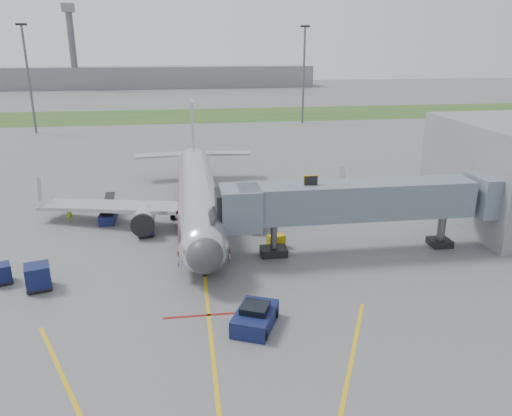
{
  "coord_description": "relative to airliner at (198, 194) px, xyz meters",
  "views": [
    {
      "loc": [
        -1.05,
        -33.28,
        17.3
      ],
      "look_at": [
        4.96,
        8.27,
        3.2
      ],
      "focal_mm": 35.0,
      "sensor_mm": 36.0,
      "label": 1
    }
  ],
  "objects": [
    {
      "name": "ground",
      "position": [
        -0.0,
        -15.25,
        -2.65
      ],
      "size": [
        400.0,
        400.0,
        0.0
      ],
      "primitive_type": "plane",
      "color": "#565659",
      "rests_on": "ground"
    },
    {
      "name": "baggage_cart_a",
      "position": [
        -12.1,
        -13.76,
        -1.68
      ],
      "size": [
        2.18,
        2.18,
        1.9
      ],
      "color": "#0C1735",
      "rests_on": "ground"
    },
    {
      "name": "distant_terminal",
      "position": [
        -10.0,
        154.75,
        1.35
      ],
      "size": [
        120.0,
        14.0,
        8.0
      ],
      "primitive_type": "cube",
      "color": "slate",
      "rests_on": "ground"
    },
    {
      "name": "ground_power_cart",
      "position": [
        6.5,
        -8.62,
        -2.08
      ],
      "size": [
        1.7,
        1.43,
        1.16
      ],
      "color": "#C4A30B",
      "rests_on": "ground"
    },
    {
      "name": "light_mast_right",
      "position": [
        25.0,
        59.75,
        8.13
      ],
      "size": [
        2.0,
        0.44,
        20.4
      ],
      "color": "#595B60",
      "rests_on": "ground"
    },
    {
      "name": "terminal",
      "position": [
        30.0,
        -5.25,
        2.35
      ],
      "size": [
        10.0,
        16.0,
        10.0
      ],
      "primitive_type": "cube",
      "color": "slate",
      "rests_on": "ground"
    },
    {
      "name": "baggage_cart_b",
      "position": [
        -5.11,
        -4.12,
        -1.83
      ],
      "size": [
        1.81,
        1.81,
        1.61
      ],
      "color": "#0C1735",
      "rests_on": "ground"
    },
    {
      "name": "pushback_tug",
      "position": [
        2.86,
        -21.05,
        -2.0
      ],
      "size": [
        3.57,
        4.29,
        1.54
      ],
      "color": "#0C1735",
      "rests_on": "ground"
    },
    {
      "name": "grass_strip",
      "position": [
        -0.0,
        74.75,
        -2.64
      ],
      "size": [
        300.0,
        25.0,
        0.01
      ],
      "primitive_type": "cube",
      "color": "#2D4C1E",
      "rests_on": "ground"
    },
    {
      "name": "baggage_cart_c",
      "position": [
        -15.09,
        -12.37,
        -1.88
      ],
      "size": [
        1.81,
        1.81,
        1.5
      ],
      "color": "#0C1735",
      "rests_on": "ground"
    },
    {
      "name": "light_mast_left",
      "position": [
        -30.0,
        54.75,
        8.13
      ],
      "size": [
        2.0,
        0.44,
        20.4
      ],
      "color": "#595B60",
      "rests_on": "ground"
    },
    {
      "name": "ramp_worker",
      "position": [
        -12.86,
        1.03,
        -1.8
      ],
      "size": [
        0.74,
        0.65,
        1.7
      ],
      "primitive_type": "imported",
      "rotation": [
        0.0,
        0.0,
        0.49
      ],
      "color": "#90E91B",
      "rests_on": "ground"
    },
    {
      "name": "control_tower",
      "position": [
        -40.0,
        149.75,
        14.68
      ],
      "size": [
        4.0,
        4.0,
        30.0
      ],
      "color": "#595B60",
      "rests_on": "ground"
    },
    {
      "name": "apron_markings",
      "position": [
        -0.0,
        -22.65,
        -2.64
      ],
      "size": [
        21.52,
        50.0,
        0.01
      ],
      "color": "gold",
      "rests_on": "ground"
    },
    {
      "name": "jet_bridge",
      "position": [
        12.86,
        -10.25,
        1.82
      ],
      "size": [
        25.3,
        4.0,
        6.9
      ],
      "color": "slate",
      "rests_on": "ground"
    },
    {
      "name": "belt_loader",
      "position": [
        -9.05,
        0.8,
        -2.09
      ],
      "size": [
        1.49,
        4.56,
        2.22
      ],
      "color": "#0C1735",
      "rests_on": "ground"
    },
    {
      "name": "airliner",
      "position": [
        0.0,
        0.0,
        0.0
      ],
      "size": [
        32.1,
        35.67,
        10.25
      ],
      "color": "silver",
      "rests_on": "ground"
    }
  ]
}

